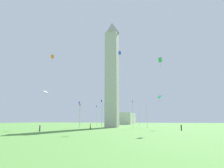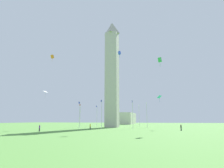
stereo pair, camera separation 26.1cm
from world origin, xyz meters
name	(u,v)px [view 1 (the left image)]	position (x,y,z in m)	size (l,w,h in m)	color
ground_plane	(112,127)	(0.00, 0.00, 0.00)	(260.00, 260.00, 0.00)	#548C3D
obelisk_monument	(112,72)	(0.00, 0.00, 21.95)	(4.83, 4.83, 43.89)	#B7B2A8
flagpole_n	(102,113)	(13.52, 0.00, 5.07)	(1.12, 0.14, 9.34)	silver
flagpole_ne	(133,113)	(9.58, 9.53, 5.07)	(1.12, 0.14, 9.34)	silver
flagpole_e	(147,114)	(0.05, 13.47, 5.07)	(1.12, 0.14, 9.34)	silver
flagpole_se	(139,115)	(-9.47, 9.53, 5.07)	(1.12, 0.14, 9.34)	silver
flagpole_s	(119,115)	(-13.42, 0.00, 5.07)	(1.12, 0.14, 9.34)	silver
flagpole_sw	(97,115)	(-9.47, -9.53, 5.07)	(1.12, 0.14, 9.34)	silver
flagpole_w	(80,114)	(0.05, -13.47, 5.07)	(1.12, 0.14, 9.34)	silver
flagpole_nw	(79,113)	(9.58, -9.53, 5.07)	(1.12, 0.14, 9.34)	silver
person_yellow_shirt	(90,127)	(18.52, -1.93, 0.88)	(0.32, 0.32, 1.77)	#2D2D38
person_black_shirt	(181,127)	(17.86, 23.71, 0.82)	(0.32, 0.32, 1.65)	#2D2D38
person_purple_shirt	(40,128)	(30.64, -10.69, 0.80)	(0.32, 0.32, 1.61)	#2D2D38
kite_green_box	(160,60)	(23.27, 19.04, 18.40)	(1.22, 1.06, 2.63)	green
kite_cyan_diamond	(159,97)	(10.98, 18.40, 9.99)	(1.59, 1.55, 2.12)	#33C6D1
kite_white_diamond	(46,92)	(21.92, -15.56, 11.33)	(1.50, 1.41, 2.10)	white
kite_blue_box	(120,53)	(19.35, 7.31, 22.79)	(1.01, 0.99, 2.19)	blue
kite_orange_box	(52,57)	(14.60, -18.64, 25.41)	(1.39, 1.05, 2.85)	orange
distant_building	(124,119)	(-60.64, -6.71, 3.84)	(26.67, 13.25, 7.68)	beige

